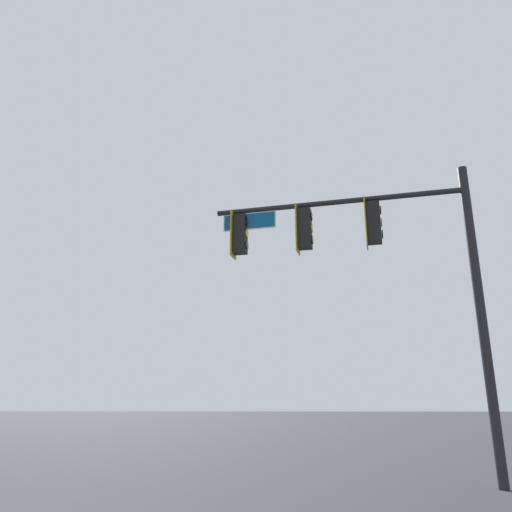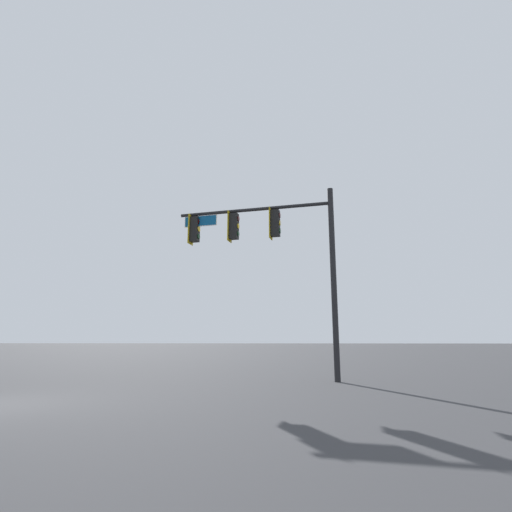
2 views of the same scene
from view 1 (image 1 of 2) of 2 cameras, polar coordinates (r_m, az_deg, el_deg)
signal_pole_near at (r=12.91m, az=12.46°, el=0.22°), size 6.51×1.41×7.46m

